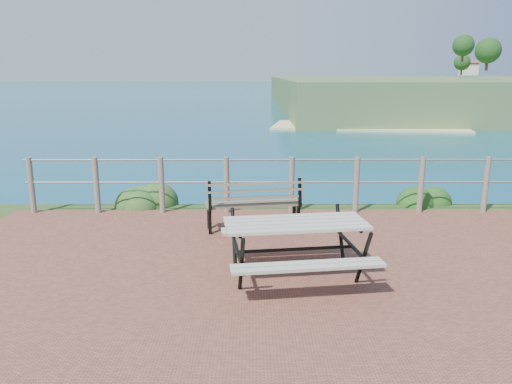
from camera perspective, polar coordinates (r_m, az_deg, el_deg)
The scene contains 7 objects.
ground at distance 5.84m, azimuth 6.47°, elevation -11.51°, with size 10.00×7.00×0.12m, color brown.
ocean at distance 205.27m, azimuth -0.09°, elevation 12.86°, with size 1200.00×1200.00×0.00m, color #14747D.
safety_railing at distance 8.83m, azimuth 4.08°, elevation 1.15°, with size 9.40×0.10×1.00m.
picnic_table at distance 6.05m, azimuth 4.51°, elevation -5.90°, with size 1.76×1.45×0.71m.
park_bench at distance 7.85m, azimuth -0.31°, elevation -0.46°, with size 1.55×0.61×0.85m.
shrub_lip_west at distance 9.63m, azimuth -12.73°, elevation -1.62°, with size 0.82×0.82×0.57m, color #2B4F1D.
shrub_lip_east at distance 10.02m, azimuth 18.78°, elevation -1.43°, with size 0.75×0.75×0.49m, color #164615.
Camera 1 is at (-0.67, -5.25, 2.47)m, focal length 35.00 mm.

